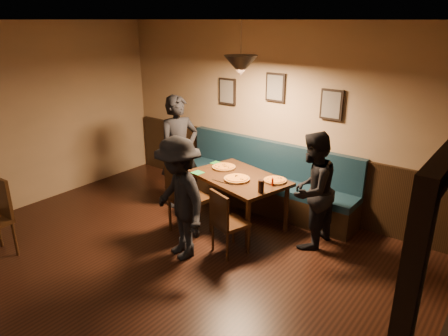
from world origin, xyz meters
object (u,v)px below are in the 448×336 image
booth_bench (263,177)px  tabasco_bottle (273,181)px  chair_near_right (231,222)px  diner_front (179,199)px  diner_right (312,191)px  diner_left (179,152)px  chair_near_left (190,197)px  soda_glass (261,186)px  dining_table (239,200)px

booth_bench → tabasco_bottle: bearing=-49.8°
chair_near_right → diner_front: bearing=-118.2°
chair_near_right → diner_right: bearing=66.4°
diner_right → booth_bench: bearing=-116.4°
chair_near_right → tabasco_bottle: (0.16, 0.71, 0.36)m
diner_left → tabasco_bottle: size_ratio=13.96×
chair_near_left → diner_left: bearing=150.9°
diner_left → diner_right: (2.20, 0.10, -0.11)m
chair_near_left → diner_right: size_ratio=0.69×
booth_bench → tabasco_bottle: booth_bench is taller
chair_near_left → tabasco_bottle: bearing=43.1°
soda_glass → booth_bench: bearing=120.9°
chair_near_right → booth_bench: bearing=124.4°
booth_bench → chair_near_right: 1.45m
booth_bench → soda_glass: booth_bench is taller
soda_glass → diner_left: bearing=171.4°
tabasco_bottle → chair_near_right: bearing=-103.0°
diner_left → tabasco_bottle: diner_left is taller
chair_near_right → diner_front: 0.71m
diner_left → tabasco_bottle: 1.67m
diner_right → tabasco_bottle: diner_right is taller
dining_table → diner_left: bearing=-164.7°
diner_left → diner_front: (1.06, -1.12, -0.10)m
diner_left → soda_glass: size_ratio=10.63×
booth_bench → chair_near_left: (-0.35, -1.29, 0.03)m
diner_left → diner_right: 2.20m
diner_left → diner_front: 1.54m
tabasco_bottle → dining_table: bearing=179.0°
diner_front → diner_left: bearing=153.7°
diner_right → soda_glass: 0.64m
diner_front → chair_near_right: bearing=64.2°
dining_table → chair_near_left: chair_near_left is taller
tabasco_bottle → soda_glass: bearing=-90.7°
diner_right → diner_front: size_ratio=0.99×
dining_table → chair_near_right: (0.39, -0.72, 0.07)m
chair_near_right → diner_front: diner_front is taller
diner_right → chair_near_right: bearing=-39.3°
dining_table → diner_front: bearing=-79.5°
booth_bench → dining_table: bearing=-87.8°
dining_table → chair_near_right: 0.82m
tabasco_bottle → diner_left: bearing=-179.3°
chair_near_left → chair_near_right: chair_near_left is taller
tabasco_bottle → diner_right: bearing=8.3°
diner_right → soda_glass: bearing=-54.4°
chair_near_left → soda_glass: chair_near_left is taller
booth_bench → chair_near_left: bearing=-105.3°
chair_near_right → soda_glass: (0.16, 0.43, 0.38)m
dining_table → diner_right: (1.08, 0.07, 0.40)m
chair_near_left → chair_near_right: 0.78m
chair_near_left → tabasco_bottle: 1.14m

